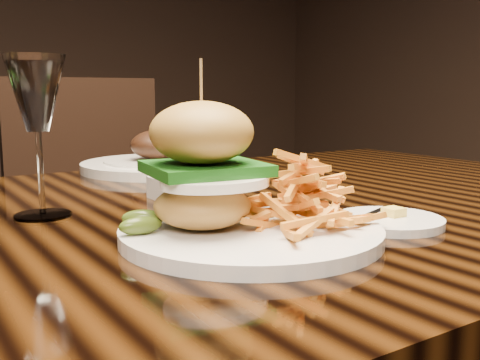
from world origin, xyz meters
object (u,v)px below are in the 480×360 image
dining_table (191,262)px  burger_plate (247,193)px  wine_glass (36,99)px  far_dish (161,161)px  chair_far (97,220)px

dining_table → burger_plate: 0.22m
burger_plate → wine_glass: wine_glass is taller
burger_plate → far_dish: (0.16, 0.55, -0.03)m
chair_far → wine_glass: bearing=-110.9°
burger_plate → chair_far: chair_far is taller
dining_table → wine_glass: 0.30m
dining_table → burger_plate: burger_plate is taller
burger_plate → far_dish: bearing=93.9°
dining_table → wine_glass: bearing=162.0°
chair_far → far_dish: bearing=-92.2°
dining_table → far_dish: (0.13, 0.37, 0.10)m
burger_plate → chair_far: bearing=99.5°
wine_glass → burger_plate: bearing=-56.5°
burger_plate → wine_glass: (-0.16, 0.24, 0.10)m
wine_glass → far_dish: (0.31, 0.31, -0.13)m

